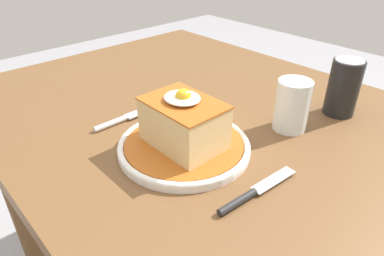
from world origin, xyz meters
name	(u,v)px	position (x,y,z in m)	size (l,w,h in m)	color
dining_table	(209,157)	(0.00, 0.00, 0.62)	(1.16, 0.84, 0.73)	brown
main_plate	(184,146)	(0.06, -0.13, 0.74)	(0.25, 0.25, 0.02)	white
sandwich_meal	(184,126)	(0.06, -0.13, 0.78)	(0.22, 0.22, 0.11)	#B75B1E
fork	(119,120)	(-0.11, -0.17, 0.74)	(0.02, 0.14, 0.01)	silver
knife	(249,195)	(0.23, -0.15, 0.74)	(0.03, 0.17, 0.01)	#262628
soda_can	(343,88)	(0.19, 0.22, 0.79)	(0.07, 0.07, 0.12)	black
drinking_glass	(292,109)	(0.15, 0.08, 0.78)	(0.07, 0.07, 0.10)	#3F2314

